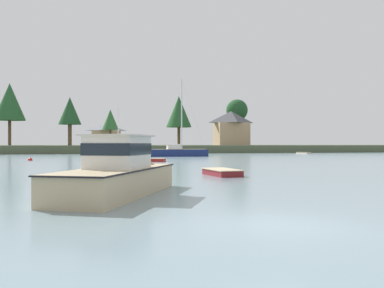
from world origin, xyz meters
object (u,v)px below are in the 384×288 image
Objects in this scene: cruiser_sand at (125,181)px; dinghy_maroon at (222,173)px; sailboat_navy at (177,155)px; mooring_buoy_red at (30,160)px; dinghy_cream at (304,153)px; dinghy_red at (152,160)px.

cruiser_sand is 2.57× the size of dinghy_maroon.
sailboat_navy is 38.70m from dinghy_maroon.
sailboat_navy is 24.02× the size of mooring_buoy_red.
sailboat_navy reaches higher than mooring_buoy_red.
cruiser_sand is at bearing -129.97° from dinghy_maroon.
dinghy_maroon is at bearing -123.43° from dinghy_cream.
cruiser_sand is 0.69× the size of sailboat_navy.
dinghy_maroon reaches higher than dinghy_red.
dinghy_maroon is (6.52, 7.78, -0.36)m from cruiser_sand.
cruiser_sand is at bearing -99.55° from dinghy_red.
sailboat_navy is 4.06× the size of dinghy_cream.
sailboat_navy is 3.76× the size of dinghy_maroon.
sailboat_navy is 23.02m from mooring_buoy_red.
cruiser_sand is 2.78× the size of dinghy_red.
mooring_buoy_red is at bearing -156.28° from dinghy_cream.
sailboat_navy is at bearing 29.42° from mooring_buoy_red.
dinghy_cream is at bearing 19.16° from sailboat_navy.
cruiser_sand is at bearing -124.41° from dinghy_cream.
cruiser_sand is 47.51m from sailboat_navy.
sailboat_navy is (6.15, 17.65, 0.17)m from dinghy_red.
cruiser_sand is 28.98m from dinghy_red.
mooring_buoy_red is at bearing 119.89° from dinghy_maroon.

